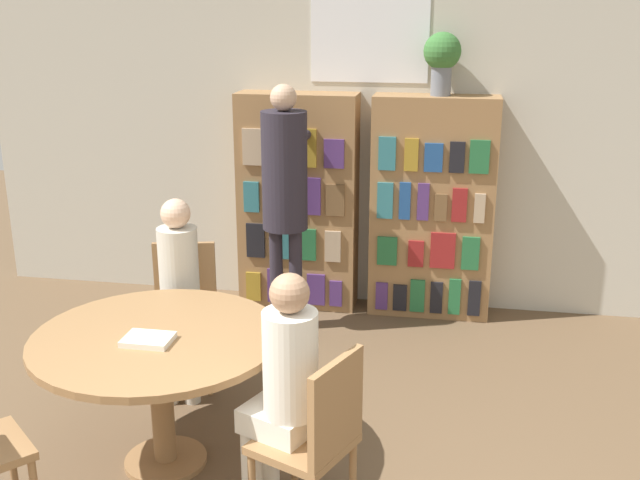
{
  "coord_description": "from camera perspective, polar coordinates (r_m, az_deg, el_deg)",
  "views": [
    {
      "loc": [
        0.67,
        -2.02,
        2.36
      ],
      "look_at": [
        -0.07,
        2.1,
        1.05
      ],
      "focal_mm": 42.0,
      "sensor_mm": 36.0,
      "label": 1
    }
  ],
  "objects": [
    {
      "name": "seated_reader_right",
      "position": [
        3.48,
        -2.79,
        -10.9
      ],
      "size": [
        0.4,
        0.36,
        1.26
      ],
      "rotation": [
        0.0,
        0.0,
        1.17
      ],
      "color": "silver",
      "rests_on": "ground_plane"
    },
    {
      "name": "chair_left_side",
      "position": [
        4.93,
        -10.3,
        -4.96
      ],
      "size": [
        0.48,
        0.48,
        0.91
      ],
      "rotation": [
        0.0,
        0.0,
        -2.92
      ],
      "color": "olive",
      "rests_on": "ground_plane"
    },
    {
      "name": "seated_reader_left",
      "position": [
        4.69,
        -10.71,
        -3.54
      ],
      "size": [
        0.31,
        0.38,
        1.26
      ],
      "rotation": [
        0.0,
        0.0,
        -2.92
      ],
      "color": "beige",
      "rests_on": "ground_plane"
    },
    {
      "name": "chair_far_side",
      "position": [
        3.49,
        -0.24,
        -14.62
      ],
      "size": [
        0.53,
        0.53,
        0.91
      ],
      "rotation": [
        0.0,
        0.0,
        1.17
      ],
      "color": "olive",
      "rests_on": "ground_plane"
    },
    {
      "name": "wall_back",
      "position": [
        5.97,
        3.71,
        9.12
      ],
      "size": [
        6.4,
        0.07,
        3.0
      ],
      "color": "beige",
      "rests_on": "ground_plane"
    },
    {
      "name": "flower_vase",
      "position": [
        5.69,
        9.29,
        13.62
      ],
      "size": [
        0.27,
        0.27,
        0.46
      ],
      "color": "slate",
      "rests_on": "bookshelf_right"
    },
    {
      "name": "bookshelf_left",
      "position": [
        5.99,
        -1.69,
        2.88
      ],
      "size": [
        0.94,
        0.34,
        1.73
      ],
      "color": "olive",
      "rests_on": "ground_plane"
    },
    {
      "name": "librarian_standing",
      "position": [
        5.44,
        -2.69,
        4.48
      ],
      "size": [
        0.33,
        0.6,
        1.84
      ],
      "color": "#28232D",
      "rests_on": "ground_plane"
    },
    {
      "name": "reading_table",
      "position": [
        3.99,
        -12.2,
        -8.55
      ],
      "size": [
        1.29,
        1.29,
        0.76
      ],
      "color": "olive",
      "rests_on": "ground_plane"
    },
    {
      "name": "bookshelf_right",
      "position": [
        5.87,
        8.52,
        2.39
      ],
      "size": [
        0.94,
        0.34,
        1.73
      ],
      "color": "olive",
      "rests_on": "ground_plane"
    },
    {
      "name": "open_book_on_table",
      "position": [
        3.86,
        -12.97,
        -7.41
      ],
      "size": [
        0.24,
        0.18,
        0.03
      ],
      "color": "silver",
      "rests_on": "reading_table"
    }
  ]
}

